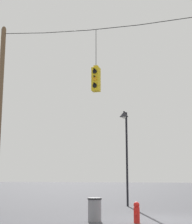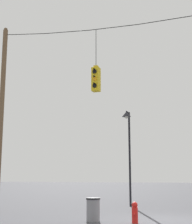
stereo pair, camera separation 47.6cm
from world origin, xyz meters
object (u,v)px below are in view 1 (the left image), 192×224
object	(u,v)px
street_lamp	(125,134)
fire_hydrant	(137,212)
traffic_light_over_intersection	(96,79)
trash_bin	(95,209)

from	to	relation	value
street_lamp	fire_hydrant	bearing A→B (deg)	-73.08
traffic_light_over_intersection	street_lamp	size ratio (longest dim) A/B	0.55
traffic_light_over_intersection	fire_hydrant	distance (m)	6.28
traffic_light_over_intersection	trash_bin	bearing A→B (deg)	-72.72
fire_hydrant	trash_bin	bearing A→B (deg)	-178.90
fire_hydrant	trash_bin	xyz separation A→B (m)	(-1.60, -0.03, 0.06)
traffic_light_over_intersection	fire_hydrant	size ratio (longest dim) A/B	3.99
street_lamp	traffic_light_over_intersection	bearing A→B (deg)	-90.70
traffic_light_over_intersection	trash_bin	size ratio (longest dim) A/B	3.47
traffic_light_over_intersection	fire_hydrant	xyz separation A→B (m)	(2.12, -1.65, -5.67)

